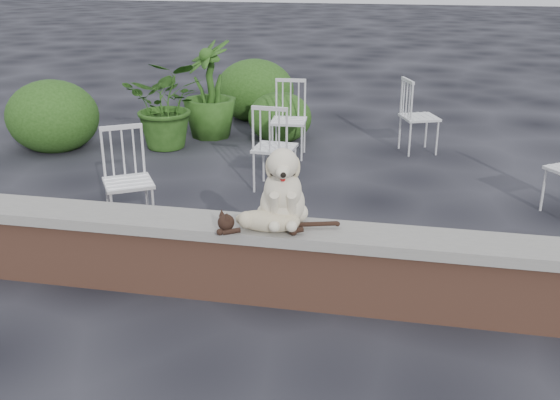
% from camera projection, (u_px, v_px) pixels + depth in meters
% --- Properties ---
extents(ground, '(60.00, 60.00, 0.00)m').
position_uv_depth(ground, '(313.00, 301.00, 4.72)').
color(ground, black).
rests_on(ground, ground).
extents(brick_wall, '(6.00, 0.30, 0.50)m').
position_uv_depth(brick_wall, '(313.00, 271.00, 4.63)').
color(brick_wall, brown).
rests_on(brick_wall, ground).
extents(capstone, '(6.20, 0.40, 0.08)m').
position_uv_depth(capstone, '(314.00, 234.00, 4.52)').
color(capstone, slate).
rests_on(capstone, brick_wall).
extents(dog, '(0.50, 0.59, 0.61)m').
position_uv_depth(dog, '(283.00, 184.00, 4.49)').
color(dog, beige).
rests_on(dog, capstone).
extents(cat, '(1.03, 0.45, 0.17)m').
position_uv_depth(cat, '(267.00, 220.00, 4.44)').
color(cat, tan).
rests_on(cat, capstone).
extents(chair_b, '(0.60, 0.60, 0.94)m').
position_uv_depth(chair_b, '(289.00, 120.00, 7.93)').
color(chair_b, white).
rests_on(chair_b, ground).
extents(chair_a, '(0.77, 0.77, 0.94)m').
position_uv_depth(chair_a, '(128.00, 181.00, 5.79)').
color(chair_a, white).
rests_on(chair_a, ground).
extents(chair_e, '(0.73, 0.73, 0.94)m').
position_uv_depth(chair_e, '(420.00, 116.00, 8.10)').
color(chair_e, white).
rests_on(chair_e, ground).
extents(chair_c, '(0.59, 0.59, 0.94)m').
position_uv_depth(chair_c, '(275.00, 146.00, 6.83)').
color(chair_c, white).
rests_on(chair_c, ground).
extents(potted_plant_a, '(1.14, 1.02, 1.15)m').
position_uv_depth(potted_plant_a, '(168.00, 104.00, 8.26)').
color(potted_plant_a, '#1F4212').
rests_on(potted_plant_a, ground).
extents(potted_plant_b, '(1.03, 1.03, 1.32)m').
position_uv_depth(potted_plant_b, '(210.00, 89.00, 8.73)').
color(potted_plant_b, '#1F4212').
rests_on(potted_plant_b, ground).
extents(shrubbery, '(3.81, 3.23, 0.95)m').
position_uv_depth(shrubbery, '(182.00, 105.00, 9.01)').
color(shrubbery, '#1F4212').
rests_on(shrubbery, ground).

